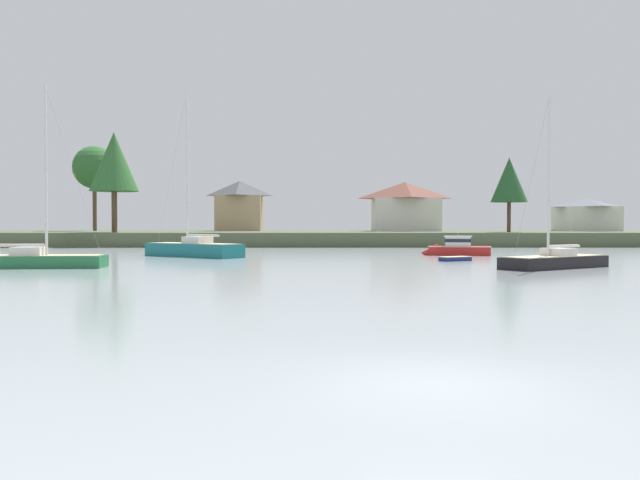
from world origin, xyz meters
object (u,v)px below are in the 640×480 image
at_px(cruiser_red, 453,251).
at_px(mooring_buoy_orange, 15,259).
at_px(dinghy_navy, 455,259).
at_px(sailboat_green, 35,264).
at_px(sailboat_black, 555,264).
at_px(sailboat_teal, 194,253).

distance_m(cruiser_red, mooring_buoy_orange, 38.12).
distance_m(dinghy_navy, sailboat_green, 30.68).
bearing_deg(sailboat_green, sailboat_black, -1.16).
relative_size(sailboat_black, mooring_buoy_orange, 31.42).
bearing_deg(sailboat_teal, sailboat_green, -117.97).
height_order(sailboat_black, sailboat_green, sailboat_green).
distance_m(sailboat_teal, sailboat_green, 16.71).
bearing_deg(sailboat_black, dinghy_navy, 118.70).
xyz_separation_m(sailboat_teal, mooring_buoy_orange, (-13.93, -4.13, -0.26)).
xyz_separation_m(dinghy_navy, mooring_buoy_orange, (-35.73, 2.69, -0.06)).
height_order(sailboat_black, sailboat_teal, sailboat_teal).
distance_m(dinghy_navy, sailboat_teal, 22.84).
height_order(sailboat_black, dinghy_navy, sailboat_black).
bearing_deg(dinghy_navy, sailboat_teal, 162.63).
bearing_deg(mooring_buoy_orange, sailboat_black, -15.63).
height_order(dinghy_navy, cruiser_red, cruiser_red).
bearing_deg(mooring_buoy_orange, dinghy_navy, -4.31).
bearing_deg(sailboat_teal, mooring_buoy_orange, -163.49).
bearing_deg(mooring_buoy_orange, cruiser_red, 10.14).
relative_size(sailboat_teal, mooring_buoy_orange, 41.19).
xyz_separation_m(dinghy_navy, sailboat_teal, (-21.80, 6.82, 0.19)).
height_order(sailboat_black, mooring_buoy_orange, sailboat_black).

